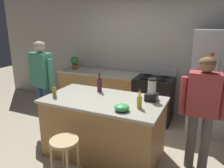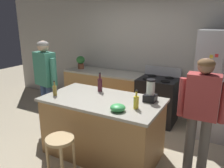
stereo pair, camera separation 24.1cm
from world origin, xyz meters
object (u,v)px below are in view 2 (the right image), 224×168
person_by_sink_right (201,107)px  bottle_soda (136,102)px  blender_appliance (150,92)px  bottle_wine (100,84)px  bar_stool (60,147)px  mixing_bowl (118,108)px  stove_range (157,100)px  refrigerator (222,86)px  person_by_island_left (46,78)px  potted_plant (81,61)px  kitchen_island (103,127)px  bottle_vinegar (55,90)px

person_by_sink_right → bottle_soda: bearing=-155.9°
blender_appliance → bottle_soda: (-0.07, -0.35, -0.04)m
person_by_sink_right → bottle_wine: size_ratio=5.08×
bar_stool → mixing_bowl: bearing=41.2°
bottle_soda → stove_range: bearing=97.0°
blender_appliance → bottle_soda: size_ratio=1.28×
person_by_sink_right → refrigerator: bearing=81.9°
person_by_island_left → potted_plant: size_ratio=5.66×
potted_plant → kitchen_island: bearing=-45.3°
stove_range → bar_stool: size_ratio=1.76×
refrigerator → mixing_bowl: bearing=-121.9°
mixing_bowl → person_by_island_left: bearing=164.0°
refrigerator → bar_stool: (-1.68, -2.29, -0.46)m
bottle_wine → bottle_vinegar: bearing=-134.5°
refrigerator → bottle_vinegar: bearing=-142.4°
blender_appliance → refrigerator: bearing=55.4°
bottle_soda → mixing_bowl: bearing=-133.1°
stove_range → mixing_bowl: 1.89m
person_by_sink_right → bottle_wine: bearing=178.0°
bottle_wine → bottle_soda: 0.89m
bottle_soda → person_by_island_left: bearing=170.7°
bottle_vinegar → refrigerator: bearing=37.6°
kitchen_island → refrigerator: 2.20m
bottle_wine → kitchen_island: bearing=-52.9°
kitchen_island → blender_appliance: 0.92m
bar_stool → person_by_sink_right: bearing=34.2°
refrigerator → person_by_island_left: size_ratio=1.11×
person_by_sink_right → kitchen_island: bearing=-170.4°
person_by_sink_right → blender_appliance: size_ratio=4.91×
kitchen_island → blender_appliance: bearing=19.8°
person_by_sink_right → mixing_bowl: size_ratio=8.02×
person_by_sink_right → bar_stool: bearing=-145.8°
refrigerator → blender_appliance: size_ratio=5.79×
kitchen_island → stove_range: (0.38, 1.52, 0.01)m
bottle_soda → blender_appliance: bearing=78.4°
bar_stool → blender_appliance: size_ratio=1.91×
person_by_island_left → mixing_bowl: bearing=-16.0°
person_by_island_left → blender_appliance: 1.98m
refrigerator → bottle_soda: (-0.94, -1.61, 0.07)m
blender_appliance → bottle_wine: size_ratio=1.03×
bottle_vinegar → person_by_sink_right: bearing=12.5°
refrigerator → bottle_wine: bearing=-145.1°
person_by_island_left → stove_range: bearing=37.8°
stove_range → bottle_soda: bottle_soda is taller
bottle_soda → mixing_bowl: (-0.17, -0.19, -0.05)m
stove_range → person_by_sink_right: (0.96, -1.30, 0.50)m
person_by_sink_right → bar_stool: size_ratio=2.57×
bottle_wine → stove_range: bearing=64.3°
bar_stool → mixing_bowl: mixing_bowl is taller
blender_appliance → stove_range: bearing=102.0°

